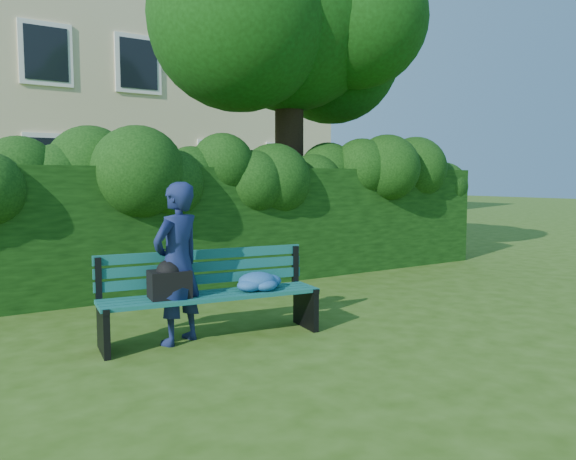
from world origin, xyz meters
TOP-DOWN VIEW (x-y plane):
  - ground at (0.00, 0.00)m, footprint 80.00×80.00m
  - apartment_building at (-0.00, 13.99)m, footprint 16.00×8.08m
  - hedge at (0.00, 2.20)m, footprint 10.00×1.00m
  - tree at (1.69, 3.22)m, footprint 5.37×4.35m
  - park_bench at (-1.63, -0.48)m, footprint 2.29×0.85m
  - man_reading at (-2.00, -0.45)m, footprint 0.69×0.59m

SIDE VIEW (x-z plane):
  - ground at x=0.00m, z-range 0.00..0.00m
  - park_bench at x=-1.63m, z-range 0.06..0.95m
  - man_reading at x=-2.00m, z-range 0.00..1.60m
  - hedge at x=0.00m, z-range 0.00..1.80m
  - tree at x=1.69m, z-range 1.28..7.82m
  - apartment_building at x=0.00m, z-range 0.00..12.00m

